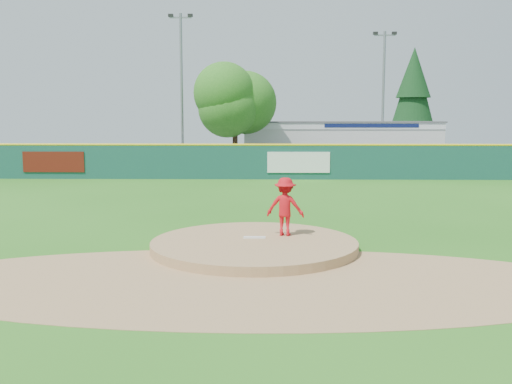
{
  "coord_description": "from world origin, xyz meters",
  "views": [
    {
      "loc": [
        0.4,
        -14.89,
        3.46
      ],
      "look_at": [
        0.0,
        2.0,
        1.3
      ],
      "focal_mm": 40.0,
      "sensor_mm": 36.0,
      "label": 1
    }
  ],
  "objects_px": {
    "pool_building_grp": "(338,141)",
    "conifer_tree": "(413,95)",
    "pitcher": "(285,207)",
    "playground_slide": "(98,159)",
    "van": "(237,161)",
    "light_pole_right": "(383,92)",
    "deciduous_tree": "(235,103)",
    "light_pole_left": "(182,83)"
  },
  "relations": [
    {
      "from": "pitcher",
      "to": "conifer_tree",
      "type": "height_order",
      "value": "conifer_tree"
    },
    {
      "from": "pool_building_grp",
      "to": "light_pole_left",
      "type": "distance_m",
      "value": 13.72
    },
    {
      "from": "van",
      "to": "deciduous_tree",
      "type": "height_order",
      "value": "deciduous_tree"
    },
    {
      "from": "playground_slide",
      "to": "light_pole_right",
      "type": "distance_m",
      "value": 21.56
    },
    {
      "from": "playground_slide",
      "to": "conifer_tree",
      "type": "distance_m",
      "value": 27.6
    },
    {
      "from": "pitcher",
      "to": "pool_building_grp",
      "type": "distance_m",
      "value": 31.7
    },
    {
      "from": "conifer_tree",
      "to": "light_pole_left",
      "type": "height_order",
      "value": "light_pole_left"
    },
    {
      "from": "playground_slide",
      "to": "van",
      "type": "bearing_deg",
      "value": -7.82
    },
    {
      "from": "pitcher",
      "to": "van",
      "type": "bearing_deg",
      "value": -71.55
    },
    {
      "from": "van",
      "to": "conifer_tree",
      "type": "distance_m",
      "value": 20.36
    },
    {
      "from": "pitcher",
      "to": "deciduous_tree",
      "type": "relative_size",
      "value": 0.22
    },
    {
      "from": "deciduous_tree",
      "to": "playground_slide",
      "type": "bearing_deg",
      "value": -174.71
    },
    {
      "from": "playground_slide",
      "to": "pool_building_grp",
      "type": "bearing_deg",
      "value": 24.28
    },
    {
      "from": "conifer_tree",
      "to": "light_pole_right",
      "type": "distance_m",
      "value": 8.06
    },
    {
      "from": "deciduous_tree",
      "to": "van",
      "type": "bearing_deg",
      "value": -83.01
    },
    {
      "from": "pitcher",
      "to": "pool_building_grp",
      "type": "bearing_deg",
      "value": -87.56
    },
    {
      "from": "pitcher",
      "to": "van",
      "type": "distance_m",
      "value": 22.22
    },
    {
      "from": "pitcher",
      "to": "playground_slide",
      "type": "height_order",
      "value": "pitcher"
    },
    {
      "from": "pitcher",
      "to": "van",
      "type": "relative_size",
      "value": 0.32
    },
    {
      "from": "van",
      "to": "pool_building_grp",
      "type": "bearing_deg",
      "value": -18.98
    },
    {
      "from": "pool_building_grp",
      "to": "light_pole_right",
      "type": "xyz_separation_m",
      "value": [
        3.0,
        -2.99,
        3.88
      ]
    },
    {
      "from": "pitcher",
      "to": "playground_slide",
      "type": "distance_m",
      "value": 26.44
    },
    {
      "from": "playground_slide",
      "to": "light_pole_left",
      "type": "relative_size",
      "value": 0.24
    },
    {
      "from": "van",
      "to": "light_pole_right",
      "type": "relative_size",
      "value": 0.5
    },
    {
      "from": "playground_slide",
      "to": "deciduous_tree",
      "type": "xyz_separation_m",
      "value": [
        9.45,
        0.87,
        3.81
      ]
    },
    {
      "from": "playground_slide",
      "to": "deciduous_tree",
      "type": "distance_m",
      "value": 10.22
    },
    {
      "from": "deciduous_tree",
      "to": "light_pole_left",
      "type": "relative_size",
      "value": 0.67
    },
    {
      "from": "playground_slide",
      "to": "conifer_tree",
      "type": "height_order",
      "value": "conifer_tree"
    },
    {
      "from": "pool_building_grp",
      "to": "conifer_tree",
      "type": "bearing_deg",
      "value": 29.78
    },
    {
      "from": "pitcher",
      "to": "van",
      "type": "height_order",
      "value": "pitcher"
    },
    {
      "from": "van",
      "to": "pool_building_grp",
      "type": "height_order",
      "value": "pool_building_grp"
    },
    {
      "from": "light_pole_right",
      "to": "van",
      "type": "bearing_deg",
      "value": -149.94
    },
    {
      "from": "pool_building_grp",
      "to": "light_pole_right",
      "type": "distance_m",
      "value": 5.75
    },
    {
      "from": "conifer_tree",
      "to": "light_pole_left",
      "type": "relative_size",
      "value": 0.86
    },
    {
      "from": "conifer_tree",
      "to": "light_pole_right",
      "type": "height_order",
      "value": "light_pole_right"
    },
    {
      "from": "light_pole_right",
      "to": "pool_building_grp",
      "type": "bearing_deg",
      "value": 135.05
    },
    {
      "from": "playground_slide",
      "to": "conifer_tree",
      "type": "xyz_separation_m",
      "value": [
        24.45,
        11.87,
        4.79
      ]
    },
    {
      "from": "van",
      "to": "light_pole_left",
      "type": "relative_size",
      "value": 0.46
    },
    {
      "from": "light_pole_right",
      "to": "deciduous_tree",
      "type": "bearing_deg",
      "value": -160.02
    },
    {
      "from": "pitcher",
      "to": "conifer_tree",
      "type": "xyz_separation_m",
      "value": [
        12.16,
        35.28,
        4.48
      ]
    },
    {
      "from": "deciduous_tree",
      "to": "light_pole_left",
      "type": "xyz_separation_m",
      "value": [
        -4.0,
        2.0,
        1.5
      ]
    },
    {
      "from": "van",
      "to": "pool_building_grp",
      "type": "distance_m",
      "value": 12.06
    }
  ]
}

